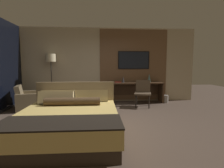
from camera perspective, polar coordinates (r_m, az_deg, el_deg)
The scene contains 12 objects.
ground_plane at distance 4.37m, azimuth -2.93°, elevation -12.43°, with size 16.00×16.00×0.00m, color #4C3D33.
wall_back_tv_panel at distance 6.74m, azimuth -1.83°, elevation 6.17°, with size 7.20×0.09×2.80m.
bed at distance 3.64m, azimuth -13.81°, elevation -11.42°, with size 1.91×2.18×0.98m.
desk at distance 6.63m, azimuth 7.33°, elevation -1.45°, with size 2.09×0.55×0.76m.
tv at distance 6.79m, azimuth 7.09°, elevation 7.73°, with size 1.20×0.04×0.68m.
desk_chair at distance 6.04m, azimuth 10.04°, elevation -2.17°, with size 0.65×0.65×0.89m.
armchair_by_window at distance 6.17m, azimuth -25.06°, elevation -5.06°, with size 1.06×1.09×0.78m.
floor_lamp at distance 6.71m, azimuth -19.32°, elevation 6.85°, with size 0.34×0.34×1.80m.
vase_tall at distance 6.78m, azimuth 12.05°, elevation 1.96°, with size 0.14×0.14×0.32m.
vase_short at distance 6.47m, azimuth 3.65°, elevation 1.58°, with size 0.09×0.09×0.25m.
book at distance 6.50m, azimuth 1.98°, elevation 0.65°, with size 0.23×0.16×0.03m.
waste_bin at distance 6.86m, azimuth 17.02°, elevation -4.68°, with size 0.22×0.22×0.28m.
Camera 1 is at (-0.06, -4.15, 1.39)m, focal length 28.00 mm.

